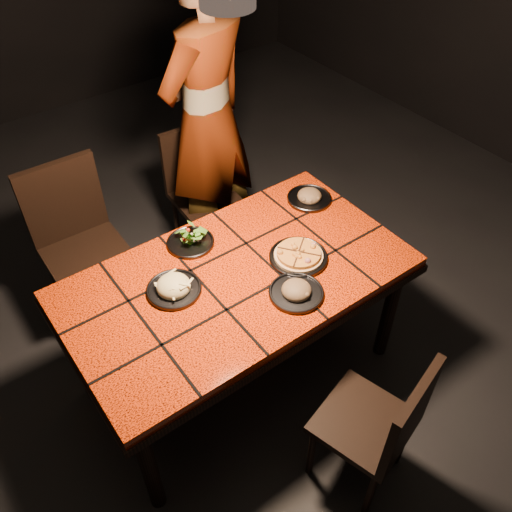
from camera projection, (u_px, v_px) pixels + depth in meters
room_shell at (232, 132)px, 1.99m from camera, size 6.04×7.04×3.08m
dining_table at (237, 286)px, 2.56m from camera, size 1.62×0.92×0.75m
chair_near at (383, 424)px, 2.26m from camera, size 0.46×0.46×0.83m
chair_far_left at (77, 235)px, 3.01m from camera, size 0.44×0.44×0.97m
chair_far_right at (199, 183)px, 3.48m from camera, size 0.41×0.41×0.85m
diner at (207, 121)px, 3.13m from camera, size 0.80×0.65×1.91m
plate_pizza at (298, 256)px, 2.58m from camera, size 0.33×0.33×0.04m
plate_pasta at (174, 287)px, 2.42m from camera, size 0.25×0.25×0.08m
plate_salad at (190, 240)px, 2.65m from camera, size 0.23×0.23×0.07m
plate_mushroom_a at (296, 291)px, 2.41m from camera, size 0.25×0.25×0.08m
plate_mushroom_b at (309, 197)px, 2.91m from camera, size 0.24×0.24×0.08m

